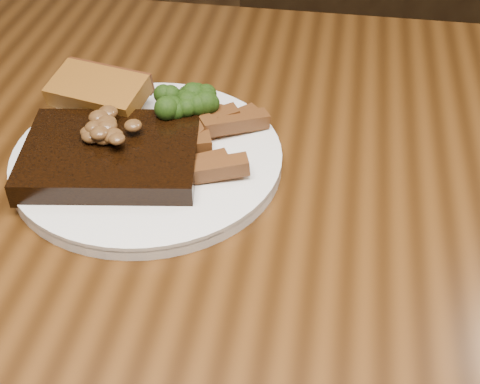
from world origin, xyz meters
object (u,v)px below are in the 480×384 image
object	(u,v)px
potato_wedges	(221,144)
chair_far	(362,62)
dining_table	(240,268)
garlic_bread	(100,106)
plate	(148,160)
steak	(111,156)

from	to	relation	value
potato_wedges	chair_far	bearing A→B (deg)	75.71
dining_table	garlic_bread	size ratio (longest dim) A/B	15.07
chair_far	potato_wedges	xyz separation A→B (m)	(-0.16, -0.63, 0.23)
plate	garlic_bread	bearing A→B (deg)	136.63
steak	potato_wedges	distance (m)	0.11
potato_wedges	garlic_bread	bearing A→B (deg)	161.01
dining_table	potato_wedges	xyz separation A→B (m)	(-0.03, 0.06, 0.12)
dining_table	chair_far	size ratio (longest dim) A/B	1.64
dining_table	chair_far	xyz separation A→B (m)	(0.13, 0.69, -0.12)
steak	dining_table	bearing A→B (deg)	-18.42
steak	potato_wedges	xyz separation A→B (m)	(0.11, 0.04, -0.00)
dining_table	steak	xyz separation A→B (m)	(-0.14, 0.02, 0.12)
plate	potato_wedges	bearing A→B (deg)	12.82
chair_far	garlic_bread	world-z (taller)	chair_far
steak	garlic_bread	size ratio (longest dim) A/B	1.66
chair_far	garlic_bread	size ratio (longest dim) A/B	9.19
dining_table	chair_far	bearing A→B (deg)	79.40
dining_table	steak	distance (m)	0.18
potato_wedges	plate	bearing A→B (deg)	-167.18
dining_table	plate	distance (m)	0.15
plate	garlic_bread	distance (m)	0.10
dining_table	steak	size ratio (longest dim) A/B	9.06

